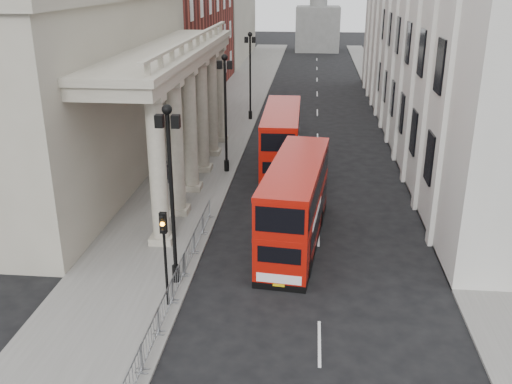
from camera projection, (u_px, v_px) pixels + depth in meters
name	position (u px, v px, depth m)	size (l,w,h in m)	color
ground	(169.00, 334.00, 22.77)	(260.00, 260.00, 0.00)	black
sidewalk_west	(216.00, 135.00, 50.92)	(6.00, 140.00, 0.12)	slate
sidewalk_east	(404.00, 140.00, 49.40)	(3.00, 140.00, 0.12)	slate
kerb	(249.00, 136.00, 50.64)	(0.20, 140.00, 0.14)	slate
portico_building	(75.00, 93.00, 38.33)	(9.00, 28.00, 12.00)	gray
lamp_post_south	(171.00, 184.00, 24.79)	(1.05, 0.44, 8.32)	black
lamp_post_mid	(225.00, 106.00, 39.67)	(1.05, 0.44, 8.32)	black
lamp_post_north	(250.00, 70.00, 54.54)	(1.05, 0.44, 8.32)	black
traffic_light	(164.00, 242.00, 23.55)	(0.28, 0.33, 4.30)	black
crowd_barriers	(172.00, 291.00, 24.64)	(0.50, 18.75, 1.10)	gray
bus_near	(295.00, 202.00, 29.76)	(3.55, 10.57, 4.47)	#A81007
bus_far	(281.00, 139.00, 41.23)	(2.62, 10.38, 4.47)	#AD1108
pedestrian_a	(166.00, 172.00, 38.74)	(0.58, 0.38, 1.58)	black
pedestrian_b	(179.00, 168.00, 39.31)	(0.84, 0.65, 1.72)	black
pedestrian_c	(199.00, 146.00, 44.51)	(0.78, 0.51, 1.60)	black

